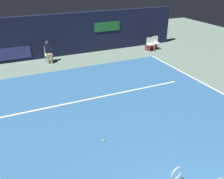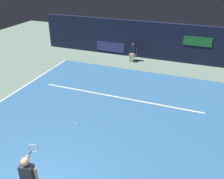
% 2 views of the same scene
% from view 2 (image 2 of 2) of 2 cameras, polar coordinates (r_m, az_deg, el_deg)
% --- Properties ---
extents(ground_plane, '(32.52, 32.52, 0.00)m').
position_cam_2_polar(ground_plane, '(10.94, -2.11, -6.74)').
color(ground_plane, slate).
extents(court_surface, '(10.78, 11.64, 0.01)m').
position_cam_2_polar(court_surface, '(10.94, -2.11, -6.71)').
color(court_surface, '#336699').
rests_on(court_surface, ground).
extents(line_sideline_right, '(0.10, 11.64, 0.01)m').
position_cam_2_polar(line_sideline_right, '(13.66, -23.24, -1.66)').
color(line_sideline_right, white).
rests_on(line_sideline_right, court_surface).
extents(line_service, '(8.41, 0.10, 0.01)m').
position_cam_2_polar(line_service, '(12.55, 1.50, -1.82)').
color(line_service, white).
rests_on(line_service, court_surface).
extents(back_wall, '(16.32, 0.33, 2.60)m').
position_cam_2_polar(back_wall, '(17.79, 8.59, 11.27)').
color(back_wall, '#141933').
rests_on(back_wall, ground).
extents(tennis_player, '(0.76, 0.93, 1.73)m').
position_cam_2_polar(tennis_player, '(7.32, -18.75, -19.05)').
color(tennis_player, tan).
rests_on(tennis_player, ground).
extents(line_judge_on_chair, '(0.46, 0.54, 1.32)m').
position_cam_2_polar(line_judge_on_chair, '(17.23, 4.88, 8.82)').
color(line_judge_on_chair, white).
rests_on(line_judge_on_chair, ground).
extents(tennis_ball, '(0.07, 0.07, 0.07)m').
position_cam_2_polar(tennis_ball, '(10.58, -8.02, -8.04)').
color(tennis_ball, '#CCE033').
rests_on(tennis_ball, court_surface).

